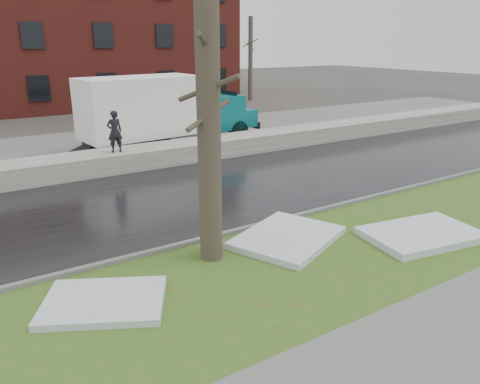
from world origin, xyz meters
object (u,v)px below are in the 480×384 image
tree (209,118)px  box_truck (162,111)px  fire_hydrant (214,234)px  worker (115,131)px

tree → box_truck: size_ratio=0.64×
fire_hydrant → worker: worker is taller
tree → worker: tree is taller
fire_hydrant → box_truck: box_truck is taller
box_truck → worker: size_ratio=6.35×
tree → worker: size_ratio=4.06×
fire_hydrant → box_truck: bearing=62.7°
fire_hydrant → worker: bearing=77.5°
box_truck → tree: bearing=-114.2°
box_truck → fire_hydrant: bearing=-113.6°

